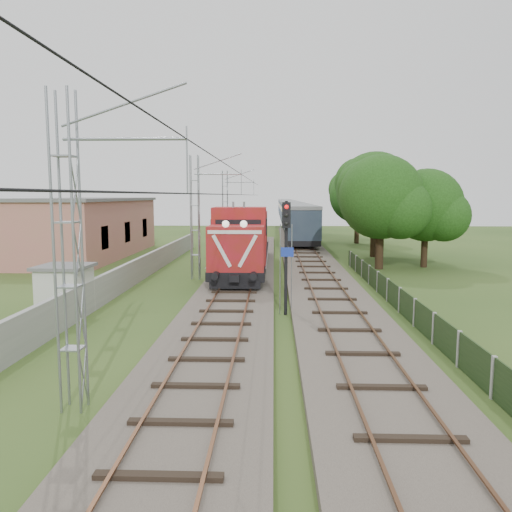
{
  "coord_description": "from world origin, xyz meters",
  "views": [
    {
      "loc": [
        2.09,
        -20.09,
        5.46
      ],
      "look_at": [
        1.14,
        6.63,
        2.2
      ],
      "focal_mm": 35.0,
      "sensor_mm": 36.0,
      "label": 1
    }
  ],
  "objects_px": {
    "locomotive": "(245,239)",
    "signal_post": "(286,237)",
    "relay_hut": "(65,290)"
  },
  "relations": [
    {
      "from": "locomotive",
      "to": "signal_post",
      "type": "distance_m",
      "value": 13.47
    },
    {
      "from": "relay_hut",
      "to": "signal_post",
      "type": "bearing_deg",
      "value": 2.01
    },
    {
      "from": "locomotive",
      "to": "signal_post",
      "type": "bearing_deg",
      "value": -78.59
    },
    {
      "from": "locomotive",
      "to": "signal_post",
      "type": "relative_size",
      "value": 3.53
    },
    {
      "from": "locomotive",
      "to": "signal_post",
      "type": "xyz_separation_m",
      "value": [
        2.65,
        -13.15,
        1.21
      ]
    },
    {
      "from": "locomotive",
      "to": "relay_hut",
      "type": "relative_size",
      "value": 7.79
    },
    {
      "from": "locomotive",
      "to": "relay_hut",
      "type": "xyz_separation_m",
      "value": [
        -7.4,
        -13.5,
        -1.2
      ]
    },
    {
      "from": "signal_post",
      "to": "relay_hut",
      "type": "relative_size",
      "value": 2.21
    },
    {
      "from": "signal_post",
      "to": "relay_hut",
      "type": "xyz_separation_m",
      "value": [
        -10.05,
        -0.35,
        -2.41
      ]
    },
    {
      "from": "locomotive",
      "to": "relay_hut",
      "type": "distance_m",
      "value": 15.44
    }
  ]
}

